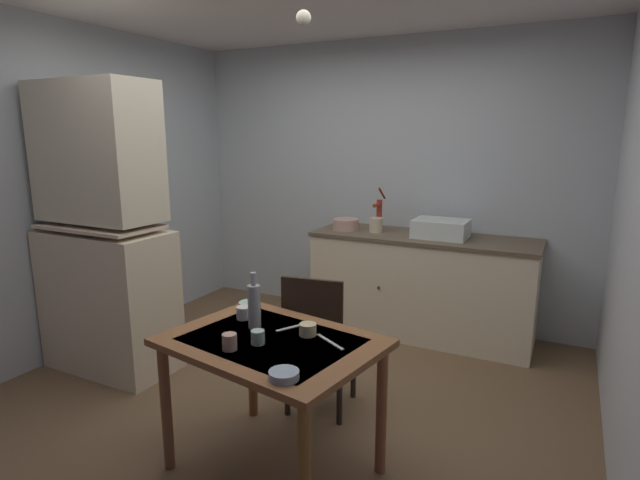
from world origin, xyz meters
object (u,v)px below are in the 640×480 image
Objects in this scene: chair_far_side at (318,341)px; teacup_mint at (230,342)px; glass_bottle at (254,305)px; sink_basin at (441,228)px; hutch_cabinet at (104,241)px; hand_pump at (379,212)px; mixing_bowl_counter at (346,224)px; dining_table at (272,358)px; serving_bowl_wide at (284,375)px.

teacup_mint is at bearing -94.29° from chair_far_side.
sink_basin is at bearing 76.90° from glass_bottle.
sink_basin is 2.40m from teacup_mint.
sink_basin is at bearing 76.48° from chair_far_side.
hand_pump is (1.48, 1.72, 0.07)m from hutch_cabinet.
hand_pump is at bearing 92.38° from glass_bottle.
hand_pump is at bearing 49.35° from hutch_cabinet.
hutch_cabinet reaches higher than hand_pump.
glass_bottle is at bearing -14.02° from hutch_cabinet.
chair_far_side is (1.68, 0.13, -0.50)m from hutch_cabinet.
mixing_bowl_counter is (-0.28, -0.10, -0.12)m from hand_pump.
sink_basin is 1.87× the size of mixing_bowl_counter.
chair_far_side is 3.00× the size of glass_bottle.
teacup_mint is at bearing -79.69° from mixing_bowl_counter.
mixing_bowl_counter is at bearing 100.31° from teacup_mint.
chair_far_side is (-0.05, 0.61, -0.15)m from dining_table.
hand_pump is 0.32m from mixing_bowl_counter.
teacup_mint is (-0.43, -2.35, -0.19)m from sink_basin.
sink_basin is 0.85m from mixing_bowl_counter.
glass_bottle is (1.57, -0.39, -0.12)m from hutch_cabinet.
chair_far_side is (-0.37, -1.55, -0.48)m from sink_basin.
teacup_mint is 0.30m from glass_bottle.
sink_basin reaches higher than chair_far_side.
hand_pump reaches higher than teacup_mint.
teacup_mint reaches higher than dining_table.
glass_bottle is at bearing -101.85° from chair_far_side.
dining_table is at bearing -98.50° from sink_basin.
serving_bowl_wide is at bearing -91.21° from sink_basin.
mixing_bowl_counter reaches higher than serving_bowl_wide.
glass_bottle reaches higher than chair_far_side.
hutch_cabinet is 8.92× the size of mixing_bowl_counter.
chair_far_side is (0.48, -1.50, -0.46)m from mixing_bowl_counter.
serving_bowl_wide is (0.32, -0.94, 0.27)m from chair_far_side.
chair_far_side is 1.03m from serving_bowl_wide.
hutch_cabinet is 5.38× the size of hand_pump.
sink_basin is (2.05, 1.68, -0.02)m from hutch_cabinet.
mixing_bowl_counter is 2.97× the size of teacup_mint.
sink_basin is at bearing 81.50° from dining_table.
teacup_mint is at bearing 160.56° from serving_bowl_wide.
mixing_bowl_counter reaches higher than dining_table.
serving_bowl_wide is (-0.05, -2.49, -0.21)m from sink_basin.
chair_far_side is at bearing 85.71° from teacup_mint.
sink_basin reaches higher than serving_bowl_wide.
hutch_cabinet is at bearing 164.51° from dining_table.
hutch_cabinet is 1.62m from glass_bottle.
mixing_bowl_counter is 2.57m from serving_bowl_wide.
sink_basin is 1.13× the size of hand_pump.
sink_basin is 3.39× the size of serving_bowl_wide.
hutch_cabinet is 1.83m from dining_table.
hand_pump is 2.26m from dining_table.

